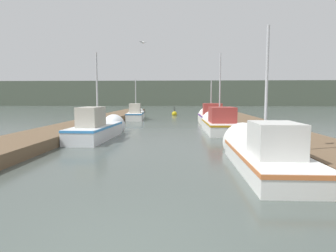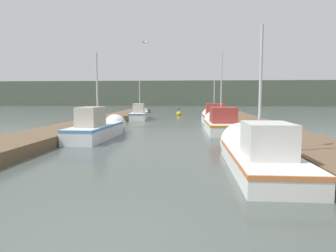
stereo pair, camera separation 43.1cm
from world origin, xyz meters
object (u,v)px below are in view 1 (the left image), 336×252
fishing_boat_4 (136,114)px  mooring_piling_1 (217,111)px  fishing_boat_0 (261,152)px  fishing_boat_3 (211,117)px  fishing_boat_1 (99,128)px  fishing_boat_2 (219,123)px  seagull_1 (143,43)px  channel_buoy (174,114)px  mooring_piling_0 (86,124)px

fishing_boat_4 → mooring_piling_1: (7.63, 2.52, 0.22)m
fishing_boat_0 → fishing_boat_3: fishing_boat_0 is taller
fishing_boat_1 → mooring_piling_1: (7.51, 15.30, 0.18)m
fishing_boat_1 → fishing_boat_0: bearing=-38.3°
fishing_boat_1 → fishing_boat_3: bearing=56.7°
fishing_boat_3 → fishing_boat_4: 7.57m
fishing_boat_2 → fishing_boat_3: (0.03, 5.52, 0.01)m
seagull_1 → mooring_piling_1: bearing=-173.8°
channel_buoy → fishing_boat_0: bearing=-82.4°
fishing_boat_1 → mooring_piling_0: bearing=129.6°
fishing_boat_2 → seagull_1: (-4.75, 2.32, 5.09)m
fishing_boat_2 → mooring_piling_0: (-7.37, -1.77, 0.10)m
fishing_boat_3 → seagull_1: seagull_1 is taller
fishing_boat_0 → mooring_piling_0: 10.30m
fishing_boat_4 → seagull_1: bearing=-82.0°
mooring_piling_0 → channel_buoy: 17.43m
fishing_boat_3 → channel_buoy: (-3.04, 9.59, -0.32)m
fishing_boat_0 → channel_buoy: fishing_boat_0 is taller
fishing_boat_1 → seagull_1: bearing=77.3°
channel_buoy → mooring_piling_1: bearing=-35.5°
fishing_boat_2 → fishing_boat_4: 11.47m
fishing_boat_3 → seagull_1: size_ratio=10.61×
fishing_boat_1 → channel_buoy: (3.25, 18.34, -0.33)m
seagull_1 → channel_buoy: bearing=-149.9°
fishing_boat_1 → mooring_piling_1: 17.04m
fishing_boat_4 → fishing_boat_3: bearing=-36.7°
fishing_boat_2 → fishing_boat_3: 5.52m
fishing_boat_3 → seagull_1: bearing=-147.2°
fishing_boat_1 → fishing_boat_3: (6.29, 8.76, -0.01)m
mooring_piling_0 → mooring_piling_1: (8.63, 13.82, 0.09)m
mooring_piling_0 → mooring_piling_1: mooring_piling_1 is taller
fishing_boat_4 → seagull_1: (1.62, -7.22, 5.12)m
fishing_boat_2 → channel_buoy: 15.40m
mooring_piling_1 → seagull_1: seagull_1 is taller
fishing_boat_3 → mooring_piling_1: (1.23, 6.54, 0.18)m
mooring_piling_1 → channel_buoy: bearing=144.5°
fishing_boat_4 → fishing_boat_0: bearing=-74.9°
fishing_boat_3 → mooring_piling_0: 10.39m
fishing_boat_3 → fishing_boat_2: bearing=-91.2°
fishing_boat_0 → fishing_boat_1: bearing=139.4°
fishing_boat_0 → fishing_boat_4: size_ratio=0.97×
mooring_piling_1 → channel_buoy: mooring_piling_1 is taller
fishing_boat_0 → fishing_boat_2: 8.78m
fishing_boat_3 → mooring_piling_1: size_ratio=4.06×
channel_buoy → seagull_1: size_ratio=2.12×
fishing_boat_2 → channel_buoy: size_ratio=5.35×
fishing_boat_2 → fishing_boat_3: bearing=88.3°
fishing_boat_1 → mooring_piling_1: size_ratio=4.26×
fishing_boat_1 → fishing_boat_3: 10.78m
fishing_boat_0 → fishing_boat_1: 8.48m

